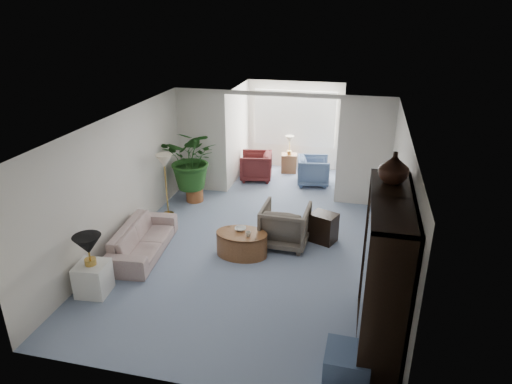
% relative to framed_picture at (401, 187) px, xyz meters
% --- Properties ---
extents(floor, '(6.00, 6.00, 0.00)m').
position_rel_framed_picture_xyz_m(floor, '(-2.46, 0.10, -1.70)').
color(floor, '#8290AC').
rests_on(floor, ground).
extents(sunroom_floor, '(2.60, 2.60, 0.00)m').
position_rel_framed_picture_xyz_m(sunroom_floor, '(-2.46, 4.20, -1.70)').
color(sunroom_floor, '#8290AC').
rests_on(sunroom_floor, ground).
extents(back_pier_left, '(1.20, 0.12, 2.50)m').
position_rel_framed_picture_xyz_m(back_pier_left, '(-4.36, 3.10, -0.45)').
color(back_pier_left, silver).
rests_on(back_pier_left, ground).
extents(back_pier_right, '(1.20, 0.12, 2.50)m').
position_rel_framed_picture_xyz_m(back_pier_right, '(-0.56, 3.10, -0.45)').
color(back_pier_right, silver).
rests_on(back_pier_right, ground).
extents(back_header, '(2.60, 0.12, 0.10)m').
position_rel_framed_picture_xyz_m(back_header, '(-2.46, 3.10, 0.75)').
color(back_header, silver).
rests_on(back_header, back_pier_left).
extents(window_pane, '(2.20, 0.02, 1.50)m').
position_rel_framed_picture_xyz_m(window_pane, '(-2.46, 5.28, -0.30)').
color(window_pane, white).
extents(window_blinds, '(2.20, 0.02, 1.50)m').
position_rel_framed_picture_xyz_m(window_blinds, '(-2.46, 5.25, -0.30)').
color(window_blinds, white).
extents(framed_picture, '(0.04, 0.50, 0.40)m').
position_rel_framed_picture_xyz_m(framed_picture, '(0.00, 0.00, 0.00)').
color(framed_picture, beige).
extents(sofa, '(0.93, 1.97, 0.56)m').
position_rel_framed_picture_xyz_m(sofa, '(-4.42, -0.08, -1.42)').
color(sofa, '#B8AF9C').
rests_on(sofa, ground).
extents(end_table, '(0.52, 0.52, 0.53)m').
position_rel_framed_picture_xyz_m(end_table, '(-4.62, -1.43, -1.44)').
color(end_table, white).
rests_on(end_table, ground).
extents(table_lamp, '(0.44, 0.44, 0.30)m').
position_rel_framed_picture_xyz_m(table_lamp, '(-4.62, -1.43, -0.82)').
color(table_lamp, black).
rests_on(table_lamp, end_table).
extents(floor_lamp, '(0.36, 0.36, 0.28)m').
position_rel_framed_picture_xyz_m(floor_lamp, '(-4.64, 1.55, -0.45)').
color(floor_lamp, beige).
rests_on(floor_lamp, ground).
extents(coffee_table, '(1.09, 1.09, 0.45)m').
position_rel_framed_picture_xyz_m(coffee_table, '(-2.63, 0.28, -1.47)').
color(coffee_table, brown).
rests_on(coffee_table, ground).
extents(coffee_bowl, '(0.24, 0.24, 0.05)m').
position_rel_framed_picture_xyz_m(coffee_bowl, '(-2.68, 0.38, -1.22)').
color(coffee_bowl, silver).
rests_on(coffee_bowl, coffee_table).
extents(coffee_cup, '(0.11, 0.11, 0.09)m').
position_rel_framed_picture_xyz_m(coffee_cup, '(-2.48, 0.18, -1.21)').
color(coffee_cup, beige).
rests_on(coffee_cup, coffee_table).
extents(wingback_chair, '(0.90, 0.92, 0.81)m').
position_rel_framed_picture_xyz_m(wingback_chair, '(-1.92, 0.85, -1.29)').
color(wingback_chair, '#696053').
rests_on(wingback_chair, ground).
extents(side_table_dark, '(0.59, 0.54, 0.58)m').
position_rel_framed_picture_xyz_m(side_table_dark, '(-1.22, 1.15, -1.41)').
color(side_table_dark, black).
rests_on(side_table_dark, ground).
extents(entertainment_cabinet, '(0.52, 1.97, 2.18)m').
position_rel_framed_picture_xyz_m(entertainment_cabinet, '(-0.23, -1.61, -0.61)').
color(entertainment_cabinet, black).
rests_on(entertainment_cabinet, ground).
extents(cabinet_urn, '(0.39, 0.39, 0.41)m').
position_rel_framed_picture_xyz_m(cabinet_urn, '(-0.23, -1.11, 0.69)').
color(cabinet_urn, black).
rests_on(cabinet_urn, entertainment_cabinet).
extents(ottoman, '(0.56, 0.56, 0.44)m').
position_rel_framed_picture_xyz_m(ottoman, '(-0.59, -2.36, -1.48)').
color(ottoman, slate).
rests_on(ottoman, ground).
extents(plant_pot, '(0.40, 0.40, 0.32)m').
position_rel_framed_picture_xyz_m(plant_pot, '(-4.34, 2.42, -1.54)').
color(plant_pot, '#9A552C').
rests_on(plant_pot, ground).
extents(house_plant, '(1.29, 1.11, 1.43)m').
position_rel_framed_picture_xyz_m(house_plant, '(-4.34, 2.42, -0.67)').
color(house_plant, '#21501B').
rests_on(house_plant, plant_pot).
extents(sunroom_chair_blue, '(0.90, 0.88, 0.72)m').
position_rel_framed_picture_xyz_m(sunroom_chair_blue, '(-1.77, 4.11, -1.34)').
color(sunroom_chair_blue, slate).
rests_on(sunroom_chair_blue, ground).
extents(sunroom_chair_maroon, '(0.91, 0.89, 0.73)m').
position_rel_framed_picture_xyz_m(sunroom_chair_maroon, '(-3.27, 4.11, -1.34)').
color(sunroom_chair_maroon, maroon).
rests_on(sunroom_chair_maroon, ground).
extents(sunroom_table, '(0.46, 0.38, 0.51)m').
position_rel_framed_picture_xyz_m(sunroom_table, '(-2.52, 4.86, -1.45)').
color(sunroom_table, brown).
rests_on(sunroom_table, ground).
extents(shelf_clutter, '(0.30, 1.08, 0.61)m').
position_rel_framed_picture_xyz_m(shelf_clutter, '(-0.28, -1.71, -0.31)').
color(shelf_clutter, '#43403E').
rests_on(shelf_clutter, entertainment_cabinet).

